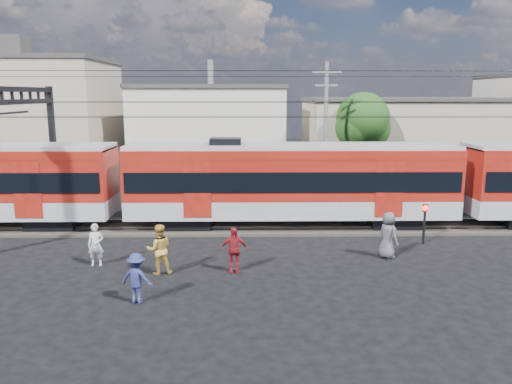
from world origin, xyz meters
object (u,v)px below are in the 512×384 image
at_px(crossing_signal, 425,217).
at_px(pedestrian_a, 96,245).
at_px(pedestrian_c, 137,278).
at_px(commuter_train, 295,180).

bearing_deg(crossing_signal, pedestrian_a, -169.07).
relative_size(pedestrian_a, crossing_signal, 0.92).
bearing_deg(pedestrian_a, pedestrian_c, -61.94).
height_order(pedestrian_a, crossing_signal, crossing_signal).
relative_size(commuter_train, pedestrian_c, 30.46).
xyz_separation_m(commuter_train, pedestrian_c, (-5.86, -9.14, -1.58)).
bearing_deg(pedestrian_c, crossing_signal, -136.26).
height_order(commuter_train, pedestrian_a, commuter_train).
relative_size(pedestrian_a, pedestrian_c, 1.01).
distance_m(pedestrian_a, pedestrian_c, 4.31).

